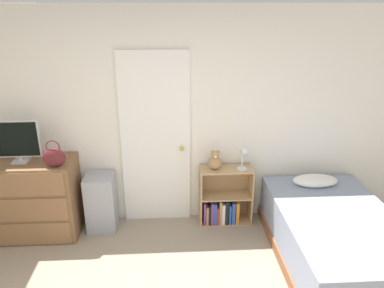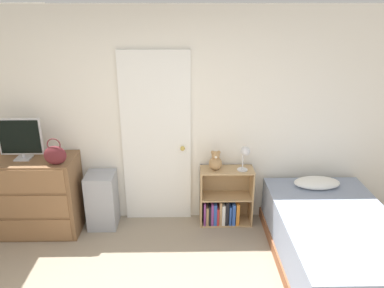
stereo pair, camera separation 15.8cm
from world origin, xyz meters
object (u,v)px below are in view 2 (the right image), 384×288
at_px(handbag, 55,155).
at_px(bed, 335,241).
at_px(tv, 20,138).
at_px(storage_bin, 102,200).
at_px(desk_lamp, 245,154).
at_px(dresser, 31,195).
at_px(teddy_bear, 215,161).
at_px(bookshelf, 223,204).

distance_m(handbag, bed, 3.06).
bearing_deg(handbag, tv, 158.53).
xyz_separation_m(storage_bin, bed, (2.53, -0.78, -0.06)).
relative_size(tv, bed, 0.25).
distance_m(desk_lamp, bed, 1.32).
xyz_separation_m(dresser, teddy_bear, (2.14, 0.13, 0.36)).
relative_size(handbag, bed, 0.16).
height_order(bookshelf, teddy_bear, teddy_bear).
bearing_deg(bookshelf, desk_lamp, -9.70).
xyz_separation_m(dresser, storage_bin, (0.79, 0.09, -0.12)).
distance_m(teddy_bear, bed, 1.53).
bearing_deg(bookshelf, bed, -37.37).
bearing_deg(teddy_bear, bookshelf, -1.22).
bearing_deg(bed, tv, 168.31).
relative_size(tv, handbag, 1.59).
bearing_deg(storage_bin, dresser, -173.42).
distance_m(handbag, bookshelf, 2.03).
distance_m(bookshelf, teddy_bear, 0.57).
bearing_deg(handbag, bed, -10.23).
distance_m(dresser, tv, 0.71).
xyz_separation_m(dresser, bookshelf, (2.25, 0.13, -0.20)).
bearing_deg(handbag, storage_bin, 33.14).
height_order(dresser, teddy_bear, teddy_bear).
relative_size(bookshelf, bed, 0.37).
xyz_separation_m(teddy_bear, bed, (1.18, -0.82, -0.54)).
bearing_deg(bed, dresser, 168.26).
height_order(desk_lamp, bed, desk_lamp).
xyz_separation_m(tv, bookshelf, (2.27, 0.13, -0.91)).
xyz_separation_m(tv, teddy_bear, (2.16, 0.13, -0.35)).
height_order(handbag, teddy_bear, handbag).
xyz_separation_m(handbag, storage_bin, (0.39, 0.25, -0.70)).
bearing_deg(desk_lamp, bookshelf, 170.30).
bearing_deg(desk_lamp, storage_bin, 179.85).
relative_size(bookshelf, desk_lamp, 2.38).
bearing_deg(desk_lamp, tv, -178.01).
height_order(handbag, bed, handbag).
height_order(tv, desk_lamp, tv).
distance_m(handbag, storage_bin, 0.84).
distance_m(dresser, desk_lamp, 2.52).
xyz_separation_m(handbag, desk_lamp, (2.08, 0.25, -0.10)).
relative_size(storage_bin, bed, 0.35).
distance_m(storage_bin, teddy_bear, 1.44).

